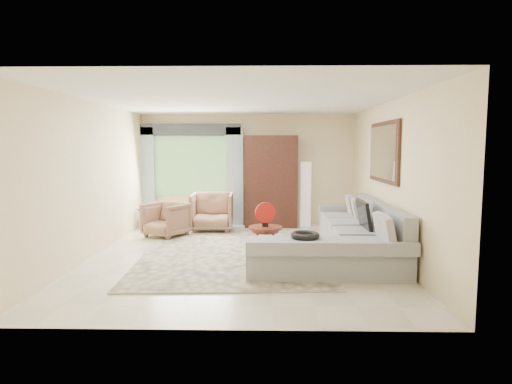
{
  "coord_description": "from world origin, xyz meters",
  "views": [
    {
      "loc": [
        0.4,
        -7.13,
        1.84
      ],
      "look_at": [
        0.25,
        0.35,
        1.05
      ],
      "focal_mm": 30.0,
      "sensor_mm": 36.0,
      "label": 1
    }
  ],
  "objects_px": {
    "armchair_left": "(166,220)",
    "potted_plant": "(150,215)",
    "armoire": "(271,181)",
    "sectional_sofa": "(348,242)",
    "floor_lamp": "(305,194)",
    "tv_screen": "(364,215)",
    "coffee_table": "(265,242)",
    "armchair_right": "(212,212)"
  },
  "relations": [
    {
      "from": "tv_screen",
      "to": "armoire",
      "type": "bearing_deg",
      "value": 118.1
    },
    {
      "from": "armoire",
      "to": "armchair_right",
      "type": "bearing_deg",
      "value": -156.77
    },
    {
      "from": "sectional_sofa",
      "to": "coffee_table",
      "type": "relative_size",
      "value": 6.31
    },
    {
      "from": "tv_screen",
      "to": "armchair_left",
      "type": "distance_m",
      "value": 4.02
    },
    {
      "from": "armchair_left",
      "to": "floor_lamp",
      "type": "xyz_separation_m",
      "value": [
        2.98,
        1.27,
        0.4
      ]
    },
    {
      "from": "coffee_table",
      "to": "potted_plant",
      "type": "bearing_deg",
      "value": 134.21
    },
    {
      "from": "potted_plant",
      "to": "armoire",
      "type": "relative_size",
      "value": 0.28
    },
    {
      "from": "potted_plant",
      "to": "armchair_left",
      "type": "bearing_deg",
      "value": -57.64
    },
    {
      "from": "coffee_table",
      "to": "floor_lamp",
      "type": "height_order",
      "value": "floor_lamp"
    },
    {
      "from": "sectional_sofa",
      "to": "floor_lamp",
      "type": "height_order",
      "value": "floor_lamp"
    },
    {
      "from": "armchair_right",
      "to": "potted_plant",
      "type": "bearing_deg",
      "value": 167.36
    },
    {
      "from": "sectional_sofa",
      "to": "armoire",
      "type": "xyz_separation_m",
      "value": [
        -1.23,
        2.9,
        0.77
      ]
    },
    {
      "from": "armchair_left",
      "to": "potted_plant",
      "type": "distance_m",
      "value": 1.1
    },
    {
      "from": "armoire",
      "to": "coffee_table",
      "type": "bearing_deg",
      "value": -92.6
    },
    {
      "from": "armchair_right",
      "to": "floor_lamp",
      "type": "height_order",
      "value": "floor_lamp"
    },
    {
      "from": "coffee_table",
      "to": "floor_lamp",
      "type": "xyz_separation_m",
      "value": [
        0.94,
        3.05,
        0.46
      ]
    },
    {
      "from": "sectional_sofa",
      "to": "tv_screen",
      "type": "height_order",
      "value": "tv_screen"
    },
    {
      "from": "armchair_right",
      "to": "coffee_table",
      "type": "bearing_deg",
      "value": -66.08
    },
    {
      "from": "sectional_sofa",
      "to": "armchair_left",
      "type": "xyz_separation_m",
      "value": [
        -3.41,
        1.68,
        0.07
      ]
    },
    {
      "from": "armoire",
      "to": "floor_lamp",
      "type": "bearing_deg",
      "value": 4.29
    },
    {
      "from": "floor_lamp",
      "to": "armoire",
      "type": "bearing_deg",
      "value": -175.71
    },
    {
      "from": "armoire",
      "to": "floor_lamp",
      "type": "distance_m",
      "value": 0.86
    },
    {
      "from": "sectional_sofa",
      "to": "potted_plant",
      "type": "bearing_deg",
      "value": 146.83
    },
    {
      "from": "sectional_sofa",
      "to": "armchair_left",
      "type": "relative_size",
      "value": 4.47
    },
    {
      "from": "potted_plant",
      "to": "tv_screen",
      "type": "bearing_deg",
      "value": -30.63
    },
    {
      "from": "potted_plant",
      "to": "floor_lamp",
      "type": "bearing_deg",
      "value": 5.48
    },
    {
      "from": "coffee_table",
      "to": "armoire",
      "type": "xyz_separation_m",
      "value": [
        0.14,
        2.99,
        0.76
      ]
    },
    {
      "from": "sectional_sofa",
      "to": "armchair_right",
      "type": "bearing_deg",
      "value": 137.39
    },
    {
      "from": "floor_lamp",
      "to": "armchair_left",
      "type": "bearing_deg",
      "value": -156.82
    },
    {
      "from": "coffee_table",
      "to": "armchair_right",
      "type": "distance_m",
      "value": 2.7
    },
    {
      "from": "sectional_sofa",
      "to": "tv_screen",
      "type": "bearing_deg",
      "value": 18.31
    },
    {
      "from": "tv_screen",
      "to": "armchair_right",
      "type": "relative_size",
      "value": 0.8
    },
    {
      "from": "armchair_right",
      "to": "sectional_sofa",
      "type": "bearing_deg",
      "value": -44.46
    },
    {
      "from": "coffee_table",
      "to": "potted_plant",
      "type": "distance_m",
      "value": 3.77
    },
    {
      "from": "tv_screen",
      "to": "armchair_left",
      "type": "bearing_deg",
      "value": 156.55
    },
    {
      "from": "tv_screen",
      "to": "sectional_sofa",
      "type": "bearing_deg",
      "value": -161.69
    },
    {
      "from": "tv_screen",
      "to": "potted_plant",
      "type": "height_order",
      "value": "tv_screen"
    },
    {
      "from": "sectional_sofa",
      "to": "armchair_left",
      "type": "bearing_deg",
      "value": 153.73
    },
    {
      "from": "coffee_table",
      "to": "floor_lamp",
      "type": "relative_size",
      "value": 0.37
    },
    {
      "from": "armchair_right",
      "to": "floor_lamp",
      "type": "relative_size",
      "value": 0.61
    },
    {
      "from": "tv_screen",
      "to": "armchair_right",
      "type": "distance_m",
      "value": 3.61
    },
    {
      "from": "tv_screen",
      "to": "coffee_table",
      "type": "bearing_deg",
      "value": -173.77
    }
  ]
}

